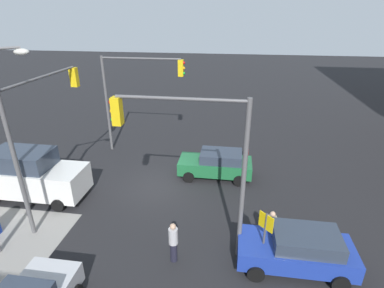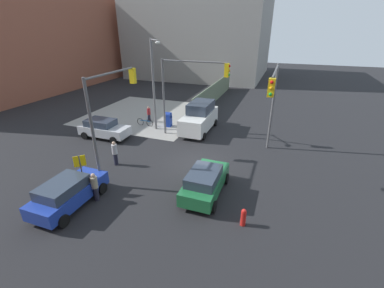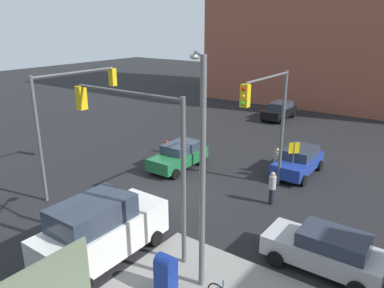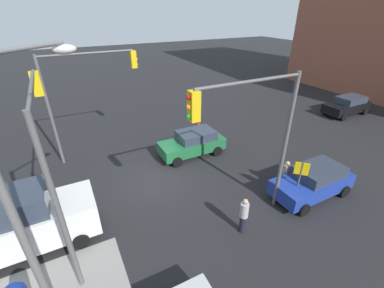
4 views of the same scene
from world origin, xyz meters
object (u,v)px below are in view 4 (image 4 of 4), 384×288
fire_hydrant (198,128)px  pedestrian_waiting (244,215)px  hatchback_black (347,105)px  van_white_delivery (19,223)px  street_lamp_corner (27,201)px  hatchback_green (193,143)px  traffic_signal_ne_corner (46,141)px  traffic_signal_se_corner (84,86)px  traffic_signal_nw_corner (255,126)px  sedan_blue (313,181)px  pedestrian_crossing (285,175)px

fire_hydrant → pedestrian_waiting: (3.00, 9.40, 0.44)m
hatchback_black → van_white_delivery: (25.08, 3.45, 0.44)m
street_lamp_corner → hatchback_green: street_lamp_corner is taller
traffic_signal_ne_corner → fire_hydrant: 12.24m
traffic_signal_se_corner → pedestrian_waiting: size_ratio=3.67×
hatchback_black → traffic_signal_ne_corner: bearing=9.6°
fire_hydrant → van_white_delivery: size_ratio=0.17×
traffic_signal_nw_corner → sedan_blue: 5.51m
traffic_signal_ne_corner → pedestrian_waiting: 8.03m
traffic_signal_ne_corner → van_white_delivery: size_ratio=1.20×
traffic_signal_nw_corner → sedan_blue: size_ratio=1.52×
pedestrian_crossing → van_white_delivery: bearing=-51.3°
traffic_signal_ne_corner → hatchback_black: (-23.36, -3.95, -3.80)m
hatchback_black → traffic_signal_se_corner: bearing=-7.6°
traffic_signal_se_corner → hatchback_green: traffic_signal_se_corner is taller
fire_hydrant → traffic_signal_se_corner: bearing=-2.3°
fire_hydrant → sedan_blue: size_ratio=0.22×
street_lamp_corner → pedestrian_crossing: street_lamp_corner is taller
street_lamp_corner → van_white_delivery: (1.30, -3.76, -3.42)m
pedestrian_waiting → fire_hydrant: bearing=-143.8°
traffic_signal_nw_corner → hatchback_green: traffic_signal_nw_corner is taller
traffic_signal_nw_corner → sedan_blue: (-4.02, 0.33, -3.75)m
traffic_signal_ne_corner → sedan_blue: size_ratio=1.52×
traffic_signal_nw_corner → traffic_signal_ne_corner: size_ratio=1.00×
traffic_signal_nw_corner → fire_hydrant: bearing=-105.0°
street_lamp_corner → fire_hydrant: street_lamp_corner is taller
street_lamp_corner → hatchback_green: bearing=-138.2°
traffic_signal_nw_corner → fire_hydrant: size_ratio=6.91×
sedan_blue → traffic_signal_nw_corner: bearing=-4.6°
hatchback_black → fire_hydrant: bearing=-10.4°
hatchback_black → van_white_delivery: van_white_delivery is taller
van_white_delivery → hatchback_black: bearing=-172.2°
traffic_signal_se_corner → pedestrian_waiting: traffic_signal_se_corner is taller
pedestrian_crossing → traffic_signal_ne_corner: bearing=-50.2°
street_lamp_corner → sedan_blue: (-11.61, -0.73, -3.86)m
traffic_signal_nw_corner → street_lamp_corner: size_ratio=0.81×
traffic_signal_se_corner → traffic_signal_ne_corner: same height
traffic_signal_ne_corner → hatchback_green: (-7.68, -3.99, -3.80)m
traffic_signal_ne_corner → sedan_blue: traffic_signal_ne_corner is taller
traffic_signal_ne_corner → pedestrian_crossing: (-10.30, 1.50, -3.76)m
traffic_signal_ne_corner → traffic_signal_nw_corner: bearing=162.9°
hatchback_black → van_white_delivery: bearing=7.8°
hatchback_black → pedestrian_crossing: pedestrian_crossing is taller
van_white_delivery → pedestrian_crossing: size_ratio=3.17×
street_lamp_corner → hatchback_black: bearing=-163.1°
van_white_delivery → pedestrian_waiting: van_white_delivery is taller
hatchback_green → sedan_blue: size_ratio=0.99×
hatchback_green → hatchback_black: size_ratio=0.95×
street_lamp_corner → fire_hydrant: size_ratio=8.51×
hatchback_black → pedestrian_crossing: bearing=22.6°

